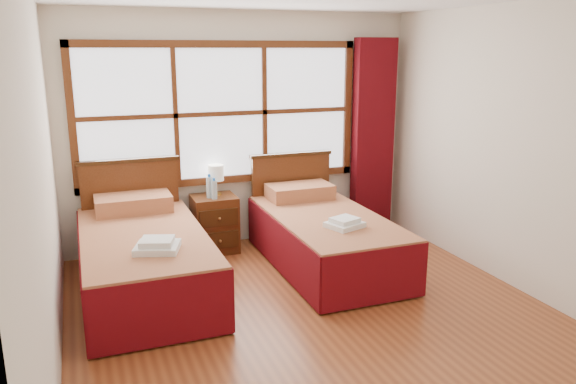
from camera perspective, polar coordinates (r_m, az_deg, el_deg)
name	(u,v)px	position (r m, az deg, el deg)	size (l,w,h in m)	color
floor	(322,323)	(4.75, 3.50, -13.14)	(4.50, 4.50, 0.00)	brown
wall_back	(242,130)	(6.39, -4.67, 6.28)	(4.00, 4.00, 0.00)	silver
wall_left	(41,191)	(3.94, -23.77, 0.07)	(4.50, 4.50, 0.00)	silver
wall_right	(530,152)	(5.44, 23.35, 3.75)	(4.50, 4.50, 0.00)	silver
window	(221,114)	(6.27, -6.83, 7.91)	(3.16, 0.06, 1.56)	white
curtain	(373,136)	(6.90, 8.61, 5.67)	(0.50, 0.16, 2.30)	#5A090F
bed_left	(144,257)	(5.38, -14.45, -6.38)	(1.11, 2.14, 1.08)	#361D0B
bed_right	(324,236)	(5.84, 3.65, -4.45)	(1.05, 2.07, 1.02)	#361D0B
nightstand	(215,224)	(6.26, -7.45, -3.21)	(0.47, 0.46, 0.63)	#532812
towels_left	(157,246)	(4.76, -13.14, -5.32)	(0.43, 0.40, 0.10)	white
towels_right	(345,223)	(5.35, 5.78, -3.16)	(0.38, 0.36, 0.09)	white
lamp	(216,174)	(6.19, -7.34, 1.85)	(0.17, 0.17, 0.33)	gold
bottle_near	(209,187)	(6.10, -7.98, 0.52)	(0.07, 0.07, 0.26)	#ACCEDD
bottle_far	(214,189)	(6.05, -7.50, 0.26)	(0.06, 0.06, 0.23)	#ACCEDD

